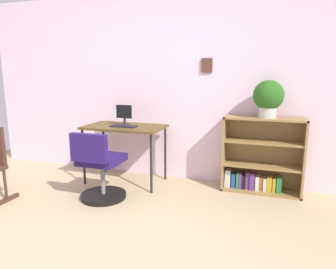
{
  "coord_description": "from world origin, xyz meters",
  "views": [
    {
      "loc": [
        1.52,
        -1.81,
        1.43
      ],
      "look_at": [
        0.43,
        1.41,
        0.74
      ],
      "focal_mm": 32.99,
      "sensor_mm": 36.0,
      "label": 1
    }
  ],
  "objects_px": {
    "desk": "(125,131)",
    "monitor": "(124,115)",
    "bookshelf_low": "(261,159)",
    "keyboard": "(124,126)",
    "potted_plant_on_shelf": "(268,97)",
    "office_chair": "(100,170)"
  },
  "relations": [
    {
      "from": "bookshelf_low",
      "to": "potted_plant_on_shelf",
      "type": "bearing_deg",
      "value": -53.77
    },
    {
      "from": "potted_plant_on_shelf",
      "to": "keyboard",
      "type": "bearing_deg",
      "value": -171.12
    },
    {
      "from": "office_chair",
      "to": "monitor",
      "type": "bearing_deg",
      "value": 91.97
    },
    {
      "from": "desk",
      "to": "bookshelf_low",
      "type": "relative_size",
      "value": 1.09
    },
    {
      "from": "potted_plant_on_shelf",
      "to": "desk",
      "type": "bearing_deg",
      "value": -173.55
    },
    {
      "from": "potted_plant_on_shelf",
      "to": "monitor",
      "type": "bearing_deg",
      "value": -175.63
    },
    {
      "from": "keyboard",
      "to": "potted_plant_on_shelf",
      "type": "relative_size",
      "value": 0.77
    },
    {
      "from": "potted_plant_on_shelf",
      "to": "office_chair",
      "type": "bearing_deg",
      "value": -154.71
    },
    {
      "from": "monitor",
      "to": "potted_plant_on_shelf",
      "type": "bearing_deg",
      "value": 4.37
    },
    {
      "from": "desk",
      "to": "office_chair",
      "type": "xyz_separation_m",
      "value": [
        -0.01,
        -0.63,
        -0.34
      ]
    },
    {
      "from": "desk",
      "to": "keyboard",
      "type": "bearing_deg",
      "value": -69.11
    },
    {
      "from": "office_chair",
      "to": "potted_plant_on_shelf",
      "type": "distance_m",
      "value": 2.09
    },
    {
      "from": "desk",
      "to": "office_chair",
      "type": "bearing_deg",
      "value": -90.63
    },
    {
      "from": "office_chair",
      "to": "bookshelf_low",
      "type": "height_order",
      "value": "bookshelf_low"
    },
    {
      "from": "desk",
      "to": "bookshelf_low",
      "type": "height_order",
      "value": "bookshelf_low"
    },
    {
      "from": "desk",
      "to": "keyboard",
      "type": "relative_size",
      "value": 3.06
    },
    {
      "from": "desk",
      "to": "monitor",
      "type": "xyz_separation_m",
      "value": [
        -0.03,
        0.06,
        0.2
      ]
    },
    {
      "from": "desk",
      "to": "bookshelf_low",
      "type": "bearing_deg",
      "value": 8.53
    },
    {
      "from": "desk",
      "to": "office_chair",
      "type": "distance_m",
      "value": 0.71
    },
    {
      "from": "desk",
      "to": "monitor",
      "type": "bearing_deg",
      "value": 116.63
    },
    {
      "from": "desk",
      "to": "monitor",
      "type": "height_order",
      "value": "monitor"
    },
    {
      "from": "monitor",
      "to": "keyboard",
      "type": "height_order",
      "value": "monitor"
    }
  ]
}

